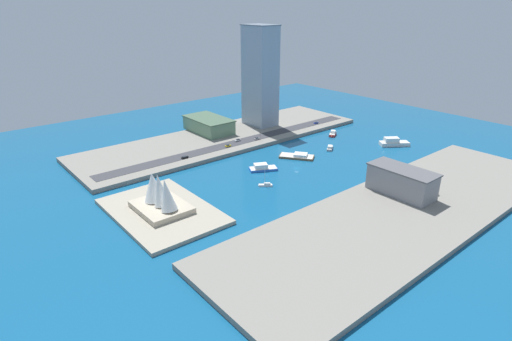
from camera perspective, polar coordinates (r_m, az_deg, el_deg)
ground_plane at (r=279.26m, az=5.61°, el=0.29°), size 440.00×440.00×0.00m
quay_west at (r=234.16m, az=19.95°, el=-5.18°), size 70.00×240.00×2.86m
quay_east at (r=337.51m, az=-4.25°, el=4.53°), size 70.00×240.00×2.86m
peninsula_point at (r=225.93m, az=-12.80°, el=-5.48°), size 69.05×46.30×2.00m
road_strip at (r=322.16m, az=-2.23°, el=3.98°), size 11.89×228.00×0.15m
ferry_white_commuter at (r=338.99m, az=18.41°, el=3.67°), size 19.32×22.81×6.48m
yacht_sleek_gray at (r=318.59m, az=10.13°, el=3.10°), size 9.12×11.16×3.20m
tugboat_red at (r=352.21m, az=10.50°, el=4.98°), size 9.30×11.73×3.92m
sailboat_small_white at (r=251.27m, az=1.33°, el=-1.97°), size 7.16×8.07×11.98m
catamaran_blue at (r=274.76m, az=0.88°, el=0.39°), size 15.35×19.87×4.44m
barge_flat_brown at (r=298.22m, az=5.74°, el=1.99°), size 25.54×22.28×3.29m
tower_tall_glass at (r=360.49m, az=0.58°, el=12.81°), size 28.50×20.47×83.54m
terminal_long_green at (r=348.78m, az=-6.52°, el=6.28°), size 43.81×25.10×11.62m
warehouse_low_gray at (r=246.16m, az=19.39°, el=-1.40°), size 37.51×16.97×15.25m
hatchback_blue at (r=374.29m, az=8.25°, el=6.51°), size 1.94×4.78×1.49m
van_white at (r=323.12m, az=-2.54°, el=4.19°), size 1.93×5.11×1.68m
suv_black at (r=291.49m, az=-9.77°, el=1.82°), size 2.03×5.06×1.48m
sedan_silver at (r=326.75m, az=0.12°, el=4.42°), size 2.13×4.31×1.61m
taxi_yellow_cab at (r=311.01m, az=-3.88°, el=3.43°), size 2.11×4.53×1.63m
traffic_light_waterfront at (r=324.62m, az=0.56°, el=4.93°), size 0.36×0.36×6.50m
opera_landmark at (r=222.74m, az=-13.11°, el=-3.33°), size 30.34×23.88×20.63m
park_tree_cluster at (r=250.27m, az=22.08°, el=-2.14°), size 8.13×13.93×7.16m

